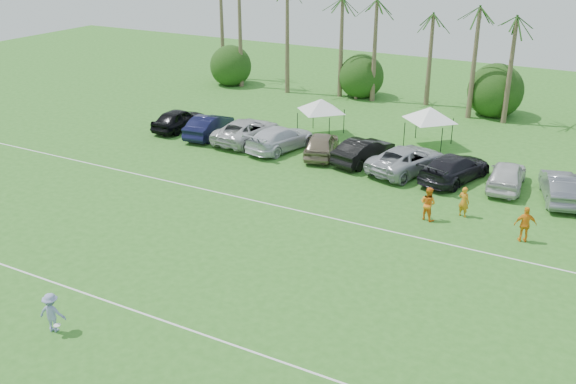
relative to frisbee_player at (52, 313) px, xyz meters
The scene contains 24 objects.
ground 2.43m from the frisbee_player, 14.08° to the left, with size 120.00×120.00×0.00m, color #317021.
field_lines 8.88m from the frisbee_player, 75.49° to the left, with size 80.00×12.10×0.01m.
palm_tree_0 43.84m from the frisbee_player, 117.17° to the left, with size 2.40×2.40×8.90m.
palm_tree_4 39.17m from the frisbee_player, 92.65° to the left, with size 2.40×2.40×8.90m.
palm_tree_5 39.35m from the frisbee_player, 86.71° to the left, with size 2.40×2.40×9.90m.
bush_tree_0 42.98m from the frisbee_player, 112.99° to the left, with size 4.00×4.00×4.00m.
bush_tree_1 39.75m from the frisbee_player, 95.47° to the left, with size 4.00×4.00×4.00m.
bush_tree_2 40.41m from the frisbee_player, 78.27° to the left, with size 4.00×4.00×4.00m.
sideline_player_a 21.37m from the frisbee_player, 58.40° to the left, with size 0.62×0.41×1.71m, color orange.
sideline_player_b 19.43m from the frisbee_player, 60.31° to the left, with size 0.90×0.70×1.85m, color orange.
sideline_player_c 22.19m from the frisbee_player, 48.79° to the left, with size 1.09×0.45×1.86m, color orange.
canopy_tent_left 27.55m from the frisbee_player, 93.87° to the left, with size 4.01×4.01×3.25m.
canopy_tent_right 29.47m from the frisbee_player, 78.37° to the left, with size 4.12×4.12×3.34m.
frisbee_player is the anchor object (origin of this frame).
parked_car_0 26.33m from the frisbee_player, 117.13° to the left, with size 1.96×4.88×1.66m, color black.
parked_car_1 24.82m from the frisbee_player, 111.15° to the left, with size 1.76×5.04×1.66m, color black.
parked_car_2 24.25m from the frisbee_player, 104.09° to the left, with size 2.76×5.98×1.66m, color silver.
parked_car_3 23.29m from the frisbee_player, 97.03° to the left, with size 2.33×5.73×1.66m, color silver.
parked_car_4 23.29m from the frisbee_player, 89.51° to the left, with size 1.96×4.88×1.66m, color #7C6D56.
parked_car_5 23.63m from the frisbee_player, 82.09° to the left, with size 1.76×5.04×1.66m, color black.
parked_car_6 24.06m from the frisbee_player, 74.81° to the left, with size 2.76×5.98×1.66m, color #A3A6AB.
parked_car_7 24.97m from the frisbee_player, 67.99° to the left, with size 2.33×5.73×1.66m, color black.
parked_car_8 26.52m from the frisbee_player, 62.10° to the left, with size 1.96×4.88×1.66m, color silver.
parked_car_9 27.75m from the frisbee_player, 56.14° to the left, with size 1.76×5.04×1.66m, color slate.
Camera 1 is at (15.85, -14.55, 14.69)m, focal length 40.00 mm.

